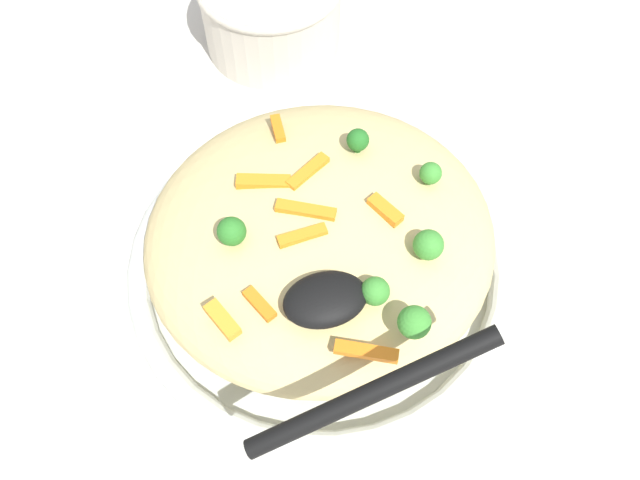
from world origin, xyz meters
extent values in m
plane|color=beige|center=(0.00, 0.00, 0.00)|extent=(2.40, 2.40, 0.00)
cylinder|color=silver|center=(0.00, 0.00, 0.01)|extent=(0.29, 0.29, 0.02)
torus|color=silver|center=(0.00, 0.00, 0.03)|extent=(0.31, 0.31, 0.02)
torus|color=black|center=(0.00, 0.00, 0.04)|extent=(0.30, 0.30, 0.00)
ellipsoid|color=#D1BA7A|center=(0.00, 0.00, 0.07)|extent=(0.27, 0.25, 0.08)
cube|color=orange|center=(0.01, 0.00, 0.11)|extent=(0.04, 0.03, 0.01)
cube|color=orange|center=(0.08, 0.06, 0.11)|extent=(0.02, 0.03, 0.01)
cube|color=orange|center=(0.00, -0.03, 0.11)|extent=(0.04, 0.03, 0.01)
cube|color=orange|center=(0.00, 0.11, 0.11)|extent=(0.04, 0.03, 0.01)
cube|color=orange|center=(0.02, 0.02, 0.11)|extent=(0.04, 0.01, 0.01)
cube|color=orange|center=(0.01, -0.08, 0.11)|extent=(0.01, 0.03, 0.01)
cube|color=orange|center=(0.06, 0.06, 0.11)|extent=(0.02, 0.03, 0.01)
cube|color=orange|center=(0.03, -0.03, 0.11)|extent=(0.04, 0.02, 0.01)
cube|color=orange|center=(-0.04, 0.01, 0.11)|extent=(0.02, 0.03, 0.01)
cylinder|color=#377928|center=(-0.03, 0.10, 0.11)|extent=(0.01, 0.01, 0.01)
sphere|color=#3D8E33|center=(-0.03, 0.10, 0.12)|extent=(0.02, 0.02, 0.02)
cylinder|color=#377928|center=(-0.09, -0.01, 0.11)|extent=(0.01, 0.01, 0.01)
sphere|color=#3D8E33|center=(-0.09, -0.01, 0.11)|extent=(0.02, 0.02, 0.02)
cylinder|color=#377928|center=(-0.06, 0.05, 0.11)|extent=(0.01, 0.01, 0.01)
sphere|color=#3D8E33|center=(-0.06, 0.05, 0.12)|extent=(0.02, 0.02, 0.02)
cylinder|color=#205B1C|center=(-0.04, -0.05, 0.11)|extent=(0.01, 0.01, 0.01)
sphere|color=#236B23|center=(-0.04, -0.05, 0.12)|extent=(0.02, 0.02, 0.02)
cylinder|color=#296820|center=(0.06, 0.01, 0.11)|extent=(0.01, 0.01, 0.01)
sphere|color=#2D7A28|center=(0.06, 0.01, 0.12)|extent=(0.02, 0.02, 0.02)
cylinder|color=#377928|center=(-0.02, 0.08, 0.11)|extent=(0.01, 0.01, 0.01)
sphere|color=#3D8E33|center=(-0.02, 0.08, 0.12)|extent=(0.02, 0.02, 0.02)
cylinder|color=#296820|center=(0.01, 0.08, 0.11)|extent=(0.01, 0.01, 0.00)
sphere|color=#2D7A28|center=(0.01, 0.08, 0.11)|extent=(0.02, 0.02, 0.02)
ellipsoid|color=black|center=(0.02, 0.07, 0.12)|extent=(0.06, 0.04, 0.02)
cylinder|color=black|center=(0.01, 0.15, 0.14)|extent=(0.15, 0.02, 0.06)
cylinder|color=beige|center=(-0.03, -0.29, 0.04)|extent=(0.14, 0.14, 0.08)
camera|label=1|loc=(0.07, 0.25, 0.49)|focal=36.30mm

